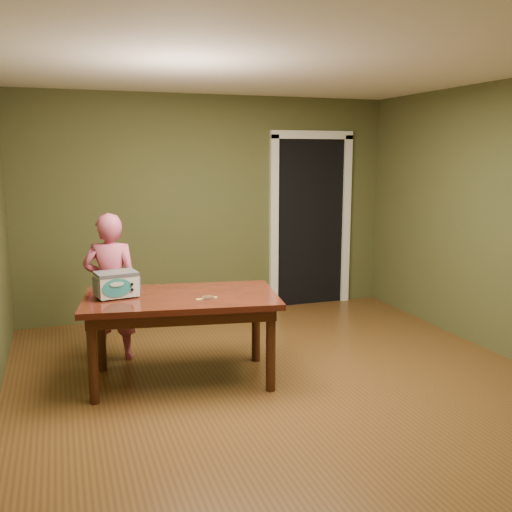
# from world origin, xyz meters

# --- Properties ---
(floor) EXTENTS (5.00, 5.00, 0.00)m
(floor) POSITION_xyz_m (0.00, 0.00, 0.00)
(floor) COLOR brown
(floor) RESTS_ON ground
(room_shell) EXTENTS (4.52, 5.02, 2.61)m
(room_shell) POSITION_xyz_m (0.00, 0.00, 1.71)
(room_shell) COLOR #404525
(room_shell) RESTS_ON ground
(doorway) EXTENTS (1.10, 0.66, 2.25)m
(doorway) POSITION_xyz_m (1.30, 2.78, 1.06)
(doorway) COLOR black
(doorway) RESTS_ON ground
(dining_table) EXTENTS (1.72, 1.14, 0.75)m
(dining_table) POSITION_xyz_m (-0.79, 0.50, 0.65)
(dining_table) COLOR #36130C
(dining_table) RESTS_ON floor
(toy_oven) EXTENTS (0.38, 0.28, 0.21)m
(toy_oven) POSITION_xyz_m (-1.30, 0.61, 0.87)
(toy_oven) COLOR #4C4F54
(toy_oven) RESTS_ON dining_table
(baking_pan) EXTENTS (0.10, 0.10, 0.02)m
(baking_pan) POSITION_xyz_m (-0.60, 0.30, 0.76)
(baking_pan) COLOR silver
(baking_pan) RESTS_ON dining_table
(spatula) EXTENTS (0.18, 0.05, 0.01)m
(spatula) POSITION_xyz_m (-0.61, 0.31, 0.75)
(spatula) COLOR #E0CC61
(spatula) RESTS_ON dining_table
(child) EXTENTS (0.58, 0.45, 1.39)m
(child) POSITION_xyz_m (-1.29, 1.23, 0.70)
(child) COLOR #C25070
(child) RESTS_ON floor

